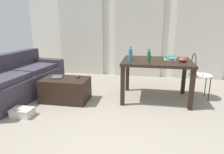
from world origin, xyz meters
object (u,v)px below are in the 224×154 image
couch (16,81)px  book_stack (170,58)px  coffee_table (66,90)px  magazine (57,77)px  craft_table (156,66)px  bottle_far (130,55)px  shoebox (22,112)px  bottle_near (149,57)px  bowl (183,60)px  tv_remote_primary (78,77)px  wire_chair (197,71)px

couch → book_stack: (2.90, 0.47, 0.47)m
coffee_table → magazine: (-0.17, 0.04, 0.22)m
craft_table → coffee_table: bearing=-167.0°
coffee_table → bottle_far: bearing=11.4°
craft_table → shoebox: (-2.04, -1.12, -0.58)m
bottle_far → couch: bearing=-174.9°
bottle_near → bottle_far: 0.33m
coffee_table → book_stack: (1.87, 0.51, 0.57)m
bowl → shoebox: (-2.47, -1.03, -0.72)m
tv_remote_primary → magazine: size_ratio=0.66×
wire_chair → tv_remote_primary: (-2.17, -0.46, -0.10)m
bowl → craft_table: bearing=168.9°
craft_table → tv_remote_primary: 1.46m
magazine → shoebox: bearing=-120.5°
magazine → shoebox: (-0.24, -0.78, -0.37)m
couch → craft_table: bearing=7.3°
bowl → magazine: bearing=-173.6°
bottle_far → bowl: bottle_far is taller
bottle_far → bowl: (0.90, 0.06, -0.07)m
wire_chair → bottle_far: bearing=-164.7°
coffee_table → magazine: size_ratio=3.65×
bowl → bottle_far: bearing=-176.4°
craft_table → bottle_far: (-0.47, -0.14, 0.20)m
couch → wire_chair: size_ratio=2.50×
shoebox → bottle_far: bearing=31.8°
bottle_near → tv_remote_primary: (-1.27, -0.05, -0.41)m
coffee_table → bottle_far: size_ratio=3.23×
book_stack → bottle_far: bearing=-158.7°
craft_table → bowl: (0.44, -0.09, 0.14)m
tv_remote_primary → coffee_table: bearing=-159.2°
couch → craft_table: size_ratio=1.75×
couch → bowl: bowl is taller
craft_table → shoebox: 2.40m
tv_remote_primary → bottle_far: bearing=1.0°
bottle_far → craft_table: bearing=17.0°
couch → bottle_far: (2.19, 0.20, 0.54)m
couch → bowl: bearing=4.7°
wire_chair → magazine: (-2.56, -0.53, -0.10)m
couch → coffee_table: bearing=-2.0°
craft_table → wire_chair: size_ratio=1.42×
craft_table → tv_remote_primary: craft_table is taller
bottle_far → magazine: bottle_far is taller
bottle_far → book_stack: bottle_far is taller
bottle_far → book_stack: bearing=21.3°
bowl → coffee_table: bearing=-172.0°
wire_chair → magazine: 2.61m
tv_remote_primary → shoebox: 1.11m
wire_chair → shoebox: bearing=-154.9°
bottle_near → bowl: size_ratio=1.53×
bottle_near → bottle_far: size_ratio=0.89×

